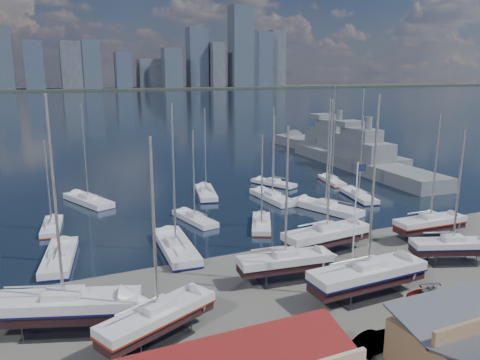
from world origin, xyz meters
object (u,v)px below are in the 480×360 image
sailboat_cradle_0 (65,306)px  flagpole (356,213)px  naval_ship_east (359,161)px  car_a (312,348)px  naval_ship_west (332,148)px

sailboat_cradle_0 → flagpole: bearing=18.0°
naval_ship_east → car_a: bearing=143.8°
naval_ship_east → flagpole: naval_ship_east is taller
naval_ship_east → flagpole: size_ratio=4.06×
sailboat_cradle_0 → naval_ship_west: 87.80m
flagpole → sailboat_cradle_0: bearing=178.2°
naval_ship_east → car_a: 69.31m
naval_ship_east → flagpole: bearing=145.8°
naval_ship_west → car_a: naval_ship_west is taller
naval_ship_east → naval_ship_west: naval_ship_west is taller
sailboat_cradle_0 → naval_ship_west: sailboat_cradle_0 is taller
sailboat_cradle_0 → car_a: bearing=-14.9°
sailboat_cradle_0 → naval_ship_east: 73.73m
car_a → naval_ship_west: bearing=42.6°
naval_ship_east → car_a: size_ratio=10.35×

